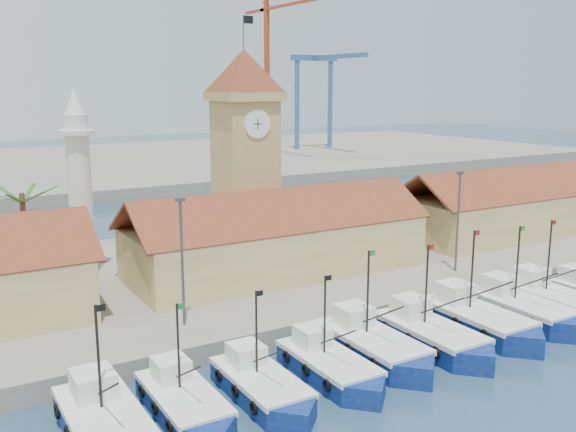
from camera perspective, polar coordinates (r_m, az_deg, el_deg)
ground at (r=43.23m, az=12.59°, el=-13.28°), size 400.00×400.00×0.00m
quay at (r=61.44m, az=-2.85°, el=-4.71°), size 140.00×32.00×1.50m
terminal at (r=141.94m, az=-19.31°, el=4.08°), size 240.00×80.00×2.00m
boat_0 at (r=35.57m, az=-15.77°, el=-17.80°), size 3.66×10.01×7.58m
boat_1 at (r=37.16m, az=-9.09°, el=-16.30°), size 3.23×8.84×6.69m
boat_2 at (r=38.50m, az=-2.19°, el=-15.09°), size 3.26×8.94×6.77m
boat_3 at (r=40.98m, az=3.90°, el=-13.37°), size 3.31×9.08×6.87m
boat_4 at (r=43.93m, az=7.75°, el=-11.55°), size 3.72×10.18×7.71m
boat_5 at (r=46.31m, az=12.80°, el=-10.50°), size 3.69×10.10×7.64m
boat_6 at (r=49.89m, az=16.62°, el=-9.03°), size 3.86×10.58×8.00m
boat_7 at (r=53.25m, az=20.24°, el=-7.97°), size 3.76×10.31×7.80m
boat_8 at (r=56.35m, az=22.66°, el=-7.08°), size 3.77×10.32×7.81m
hall_center at (r=57.20m, az=-1.01°, el=-2.57°), size 27.04×10.13×7.61m
hall_right at (r=77.75m, az=19.96°, el=0.53°), size 31.20×10.13×7.61m
clock_tower at (r=61.04m, az=-3.84°, el=5.91°), size 5.80×5.80×22.70m
minaret at (r=58.17m, az=-18.04°, el=2.87°), size 3.00×3.00×16.30m
palm_tree at (r=55.98m, az=-22.35°, el=-1.39°), size 5.60×5.03×8.39m
lamp_posts at (r=50.27m, az=3.98°, el=-1.66°), size 80.70×0.25×9.03m
crane_red_right at (r=150.77m, az=-1.59°, el=14.16°), size 1.00×33.52×40.79m
gantry at (r=161.81m, az=2.99°, el=12.32°), size 13.00×22.00×23.20m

